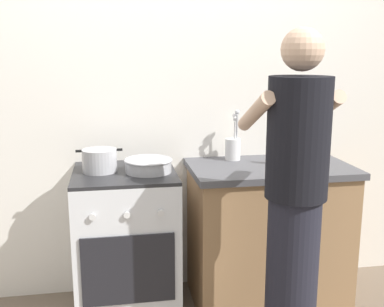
% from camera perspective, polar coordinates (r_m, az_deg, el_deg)
% --- Properties ---
extents(back_wall, '(3.20, 0.10, 2.50)m').
position_cam_1_polar(back_wall, '(3.12, 1.53, 6.05)').
color(back_wall, silver).
rests_on(back_wall, ground).
extents(countertop, '(1.00, 0.60, 0.90)m').
position_cam_1_polar(countertop, '(3.08, 9.24, -9.55)').
color(countertop, '#99724C').
rests_on(countertop, ground).
extents(stove_range, '(0.60, 0.62, 0.90)m').
position_cam_1_polar(stove_range, '(2.92, -7.98, -10.77)').
color(stove_range, silver).
rests_on(stove_range, ground).
extents(pot, '(0.27, 0.20, 0.13)m').
position_cam_1_polar(pot, '(2.79, -11.19, -0.84)').
color(pot, '#B2B2B7').
rests_on(pot, stove_range).
extents(mixing_bowl, '(0.28, 0.28, 0.08)m').
position_cam_1_polar(mixing_bowl, '(2.74, -5.34, -1.38)').
color(mixing_bowl, '#B7B7BC').
rests_on(mixing_bowl, stove_range).
extents(utensil_crock, '(0.10, 0.10, 0.33)m').
position_cam_1_polar(utensil_crock, '(3.05, 5.03, 0.88)').
color(utensil_crock, silver).
rests_on(utensil_crock, countertop).
extents(spice_bottle, '(0.04, 0.04, 0.10)m').
position_cam_1_polar(spice_bottle, '(2.98, 9.46, -0.32)').
color(spice_bottle, silver).
rests_on(spice_bottle, countertop).
extents(oil_bottle, '(0.06, 0.06, 0.22)m').
position_cam_1_polar(oil_bottle, '(2.94, 13.84, 0.22)').
color(oil_bottle, gold).
rests_on(oil_bottle, countertop).
extents(person, '(0.41, 0.50, 1.70)m').
position_cam_1_polar(person, '(2.35, 12.40, -6.10)').
color(person, black).
rests_on(person, ground).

